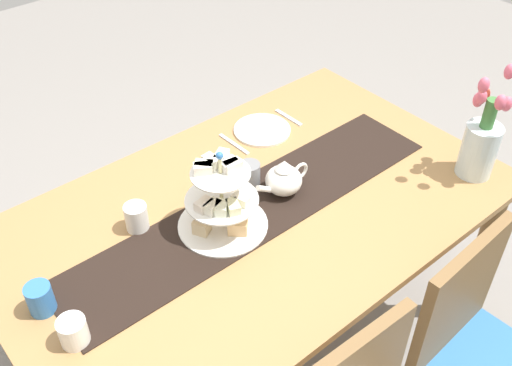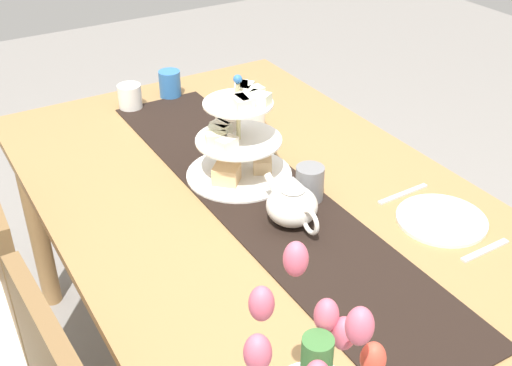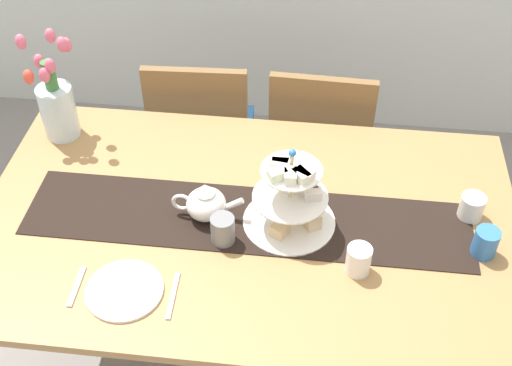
{
  "view_description": "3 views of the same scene",
  "coord_description": "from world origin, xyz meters",
  "px_view_note": "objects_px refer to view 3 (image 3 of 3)",
  "views": [
    {
      "loc": [
        0.96,
        1.16,
        2.15
      ],
      "look_at": [
        -0.01,
        -0.01,
        0.88
      ],
      "focal_mm": 41.59,
      "sensor_mm": 36.0,
      "label": 1
    },
    {
      "loc": [
        -1.24,
        0.76,
        1.73
      ],
      "look_at": [
        -0.06,
        0.06,
        0.88
      ],
      "focal_mm": 45.31,
      "sensor_mm": 36.0,
      "label": 2
    },
    {
      "loc": [
        0.2,
        -1.5,
        2.33
      ],
      "look_at": [
        0.02,
        0.07,
        0.88
      ],
      "focal_mm": 46.51,
      "sensor_mm": 36.0,
      "label": 3
    }
  ],
  "objects_px": {
    "tiered_cake_stand": "(291,197)",
    "mug_grey": "(223,229)",
    "mug_white_text": "(358,260)",
    "teapot": "(206,203)",
    "fork_left": "(77,286)",
    "tulip_vase": "(56,102)",
    "dining_table": "(248,239)",
    "cream_jug": "(472,207)",
    "dinner_plate_left": "(124,290)",
    "chair_left": "(203,133)",
    "mug_orange": "(485,243)",
    "knife_left": "(173,295)",
    "chair_right": "(320,142)"
  },
  "relations": [
    {
      "from": "tiered_cake_stand",
      "to": "mug_grey",
      "type": "height_order",
      "value": "tiered_cake_stand"
    },
    {
      "from": "mug_white_text",
      "to": "tiered_cake_stand",
      "type": "bearing_deg",
      "value": 140.69
    },
    {
      "from": "teapot",
      "to": "fork_left",
      "type": "distance_m",
      "value": 0.47
    },
    {
      "from": "tulip_vase",
      "to": "mug_white_text",
      "type": "height_order",
      "value": "tulip_vase"
    },
    {
      "from": "mug_white_text",
      "to": "dining_table",
      "type": "bearing_deg",
      "value": 153.85
    },
    {
      "from": "fork_left",
      "to": "mug_grey",
      "type": "distance_m",
      "value": 0.47
    },
    {
      "from": "cream_jug",
      "to": "fork_left",
      "type": "distance_m",
      "value": 1.26
    },
    {
      "from": "tulip_vase",
      "to": "dinner_plate_left",
      "type": "height_order",
      "value": "tulip_vase"
    },
    {
      "from": "chair_left",
      "to": "tiered_cake_stand",
      "type": "distance_m",
      "value": 0.96
    },
    {
      "from": "dining_table",
      "to": "mug_grey",
      "type": "bearing_deg",
      "value": -121.89
    },
    {
      "from": "dinner_plate_left",
      "to": "mug_orange",
      "type": "relative_size",
      "value": 2.42
    },
    {
      "from": "teapot",
      "to": "fork_left",
      "type": "bearing_deg",
      "value": -134.69
    },
    {
      "from": "tiered_cake_stand",
      "to": "fork_left",
      "type": "height_order",
      "value": "tiered_cake_stand"
    },
    {
      "from": "tulip_vase",
      "to": "knife_left",
      "type": "xyz_separation_m",
      "value": [
        0.57,
        -0.7,
        -0.14
      ]
    },
    {
      "from": "chair_left",
      "to": "teapot",
      "type": "relative_size",
      "value": 3.82
    },
    {
      "from": "dining_table",
      "to": "knife_left",
      "type": "xyz_separation_m",
      "value": [
        -0.18,
        -0.34,
        0.1
      ]
    },
    {
      "from": "tulip_vase",
      "to": "fork_left",
      "type": "xyz_separation_m",
      "value": [
        0.28,
        -0.7,
        -0.14
      ]
    },
    {
      "from": "tulip_vase",
      "to": "mug_white_text",
      "type": "xyz_separation_m",
      "value": [
        1.1,
        -0.54,
        -0.1
      ]
    },
    {
      "from": "tulip_vase",
      "to": "mug_orange",
      "type": "xyz_separation_m",
      "value": [
        1.48,
        -0.43,
        -0.1
      ]
    },
    {
      "from": "chair_left",
      "to": "mug_orange",
      "type": "bearing_deg",
      "value": -38.5
    },
    {
      "from": "chair_left",
      "to": "mug_grey",
      "type": "xyz_separation_m",
      "value": [
        0.24,
        -0.87,
        0.32
      ]
    },
    {
      "from": "tiered_cake_stand",
      "to": "mug_orange",
      "type": "distance_m",
      "value": 0.61
    },
    {
      "from": "dinner_plate_left",
      "to": "tiered_cake_stand",
      "type": "bearing_deg",
      "value": 36.23
    },
    {
      "from": "fork_left",
      "to": "mug_white_text",
      "type": "bearing_deg",
      "value": 11.01
    },
    {
      "from": "dinner_plate_left",
      "to": "knife_left",
      "type": "bearing_deg",
      "value": 0.0
    },
    {
      "from": "mug_orange",
      "to": "chair_left",
      "type": "bearing_deg",
      "value": 141.5
    },
    {
      "from": "dining_table",
      "to": "mug_grey",
      "type": "relative_size",
      "value": 18.61
    },
    {
      "from": "knife_left",
      "to": "mug_grey",
      "type": "relative_size",
      "value": 1.79
    },
    {
      "from": "dining_table",
      "to": "mug_orange",
      "type": "xyz_separation_m",
      "value": [
        0.74,
        -0.06,
        0.14
      ]
    },
    {
      "from": "mug_grey",
      "to": "mug_orange",
      "type": "distance_m",
      "value": 0.81
    },
    {
      "from": "fork_left",
      "to": "mug_orange",
      "type": "bearing_deg",
      "value": 12.82
    },
    {
      "from": "chair_right",
      "to": "tiered_cake_stand",
      "type": "bearing_deg",
      "value": -95.98
    },
    {
      "from": "fork_left",
      "to": "tulip_vase",
      "type": "bearing_deg",
      "value": 111.49
    },
    {
      "from": "dining_table",
      "to": "chair_left",
      "type": "relative_size",
      "value": 1.94
    },
    {
      "from": "knife_left",
      "to": "tiered_cake_stand",
      "type": "bearing_deg",
      "value": 46.91
    },
    {
      "from": "dining_table",
      "to": "chair_right",
      "type": "distance_m",
      "value": 0.82
    },
    {
      "from": "tiered_cake_stand",
      "to": "knife_left",
      "type": "distance_m",
      "value": 0.47
    },
    {
      "from": "knife_left",
      "to": "mug_white_text",
      "type": "distance_m",
      "value": 0.56
    },
    {
      "from": "tulip_vase",
      "to": "teapot",
      "type": "bearing_deg",
      "value": -31.18
    },
    {
      "from": "dining_table",
      "to": "tulip_vase",
      "type": "distance_m",
      "value": 0.86
    },
    {
      "from": "mug_grey",
      "to": "fork_left",
      "type": "bearing_deg",
      "value": -149.95
    },
    {
      "from": "tulip_vase",
      "to": "chair_left",
      "type": "bearing_deg",
      "value": 42.05
    },
    {
      "from": "chair_right",
      "to": "knife_left",
      "type": "height_order",
      "value": "chair_right"
    },
    {
      "from": "cream_jug",
      "to": "mug_white_text",
      "type": "xyz_separation_m",
      "value": [
        -0.36,
        -0.27,
        0.01
      ]
    },
    {
      "from": "dinner_plate_left",
      "to": "knife_left",
      "type": "xyz_separation_m",
      "value": [
        0.14,
        0.0,
        -0.0
      ]
    },
    {
      "from": "dining_table",
      "to": "cream_jug",
      "type": "height_order",
      "value": "cream_jug"
    },
    {
      "from": "teapot",
      "to": "mug_grey",
      "type": "xyz_separation_m",
      "value": [
        0.07,
        -0.1,
        -0.01
      ]
    },
    {
      "from": "teapot",
      "to": "mug_white_text",
      "type": "distance_m",
      "value": 0.52
    },
    {
      "from": "knife_left",
      "to": "tulip_vase",
      "type": "bearing_deg",
      "value": 128.88
    },
    {
      "from": "dining_table",
      "to": "knife_left",
      "type": "relative_size",
      "value": 10.4
    }
  ]
}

